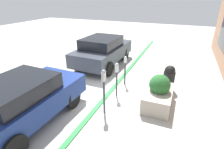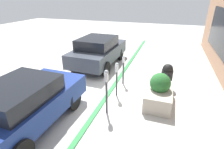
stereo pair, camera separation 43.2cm
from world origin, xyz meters
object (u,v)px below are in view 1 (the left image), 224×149
parking_meter_nearest (104,85)px  parking_meter_middle (125,67)px  trash_bin (169,78)px  parked_car_middle (103,51)px  parked_car_front (23,100)px  parking_meter_second (117,73)px  planter_box (159,94)px

parking_meter_nearest → parking_meter_middle: bearing=1.0°
parking_meter_middle → trash_bin: 1.87m
parking_meter_nearest → parked_car_middle: parked_car_middle is taller
parked_car_front → parked_car_middle: bearing=1.4°
parking_meter_middle → parked_car_middle: bearing=47.0°
parked_car_front → trash_bin: (3.81, -3.81, -0.25)m
parking_meter_nearest → parked_car_front: (-1.37, 2.02, -0.25)m
parking_meter_second → planter_box: size_ratio=0.86×
parking_meter_nearest → planter_box: 2.03m
planter_box → parking_meter_second: bearing=87.8°
parking_meter_second → parked_car_middle: (2.85, 1.93, -0.12)m
parking_meter_middle → parked_car_middle: (1.78, 1.91, 0.01)m
parking_meter_middle → parked_car_front: size_ratio=0.33×
parking_meter_middle → planter_box: size_ratio=0.81×
parking_meter_second → trash_bin: parking_meter_second is taller
planter_box → trash_bin: bearing=-8.6°
parking_meter_second → parked_car_middle: bearing=34.2°
parking_meter_nearest → parked_car_middle: size_ratio=0.38×
parking_meter_second → parked_car_middle: size_ratio=0.33×
parking_meter_second → parked_car_front: (-2.55, 2.00, -0.17)m
parked_car_front → parked_car_middle: (5.40, -0.07, 0.04)m
planter_box → parked_car_front: (-2.49, 3.61, 0.34)m
parking_meter_middle → parking_meter_second: bearing=-178.9°
parked_car_middle → trash_bin: (-1.58, -3.75, -0.29)m
planter_box → parked_car_middle: bearing=50.6°
parking_meter_middle → parked_car_front: parked_car_front is taller
parking_meter_second → trash_bin: bearing=-55.1°
trash_bin → parked_car_middle: bearing=67.1°
parking_meter_nearest → parked_car_middle: bearing=25.9°
parked_car_front → parking_meter_second: bearing=-36.0°
planter_box → trash_bin: (1.33, -0.20, 0.08)m
planter_box → parking_meter_nearest: bearing=125.0°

